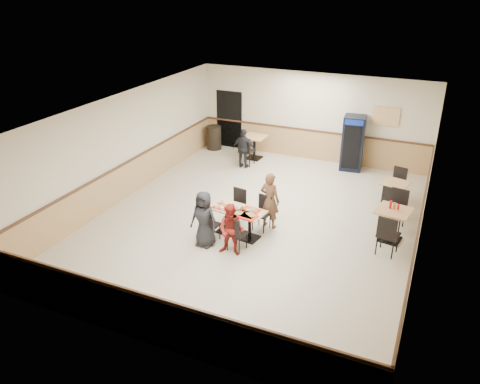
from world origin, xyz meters
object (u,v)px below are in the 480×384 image
at_px(diner_woman_left, 204,219).
at_px(diner_woman_right, 231,230).
at_px(diner_man_opposite, 270,200).
at_px(pepsi_cooler, 353,143).
at_px(trash_bin, 214,138).
at_px(main_table, 238,218).
at_px(lone_diner, 244,149).
at_px(back_table, 254,144).
at_px(side_table_far, 394,191).
at_px(side_table_near, 392,220).

height_order(diner_woman_left, diner_woman_right, diner_woman_left).
relative_size(diner_man_opposite, pepsi_cooler, 0.82).
height_order(diner_woman_right, trash_bin, diner_woman_right).
distance_m(main_table, lone_diner, 4.51).
bearing_deg(back_table, trash_bin, 168.71).
bearing_deg(pepsi_cooler, lone_diner, -163.93).
relative_size(diner_man_opposite, side_table_far, 1.78).
bearing_deg(side_table_far, trash_bin, 160.94).
bearing_deg(main_table, diner_man_opposite, 62.10).
bearing_deg(lone_diner, main_table, 111.31).
xyz_separation_m(diner_woman_left, trash_bin, (-2.86, 6.20, -0.26)).
height_order(side_table_far, back_table, back_table).
relative_size(diner_man_opposite, back_table, 1.80).
height_order(diner_man_opposite, pepsi_cooler, pepsi_cooler).
relative_size(side_table_far, trash_bin, 0.96).
distance_m(side_table_near, back_table, 6.42).
bearing_deg(trash_bin, back_table, -11.29).
bearing_deg(side_table_far, main_table, -136.29).
xyz_separation_m(side_table_far, pepsi_cooler, (-1.65, 2.36, 0.41)).
height_order(side_table_far, trash_bin, trash_bin).
distance_m(side_table_far, pepsi_cooler, 2.91).
relative_size(diner_woman_right, back_table, 1.54).
xyz_separation_m(lone_diner, side_table_far, (4.95, -1.04, -0.18)).
relative_size(lone_diner, trash_bin, 1.55).
bearing_deg(diner_man_opposite, trash_bin, -40.71).
bearing_deg(side_table_far, diner_woman_left, -134.63).
bearing_deg(side_table_far, diner_man_opposite, -138.75).
relative_size(diner_woman_left, side_table_far, 1.68).
height_order(diner_woman_right, side_table_far, diner_woman_right).
bearing_deg(trash_bin, lone_diner, -36.08).
bearing_deg(pepsi_cooler, side_table_near, -72.26).
xyz_separation_m(side_table_near, pepsi_cooler, (-1.84, 4.23, 0.36)).
distance_m(side_table_far, back_table, 5.32).
distance_m(main_table, diner_woman_right, 0.89).
bearing_deg(diner_woman_left, lone_diner, 106.48).
height_order(side_table_near, trash_bin, trash_bin).
height_order(pepsi_cooler, trash_bin, pepsi_cooler).
bearing_deg(diner_woman_left, back_table, 104.52).
bearing_deg(diner_man_opposite, main_table, 63.03).
bearing_deg(diner_man_opposite, lone_diner, -48.10).
bearing_deg(side_table_near, main_table, -159.92).
relative_size(main_table, diner_woman_left, 1.02).
height_order(main_table, lone_diner, lone_diner).
relative_size(main_table, diner_man_opposite, 0.96).
xyz_separation_m(diner_woman_left, diner_man_opposite, (1.09, 1.48, 0.04)).
distance_m(diner_woman_left, diner_woman_right, 0.76).
height_order(lone_diner, trash_bin, lone_diner).
relative_size(lone_diner, pepsi_cooler, 0.74).
height_order(diner_woman_left, lone_diner, diner_woman_left).
bearing_deg(lone_diner, diner_man_opposite, 122.25).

